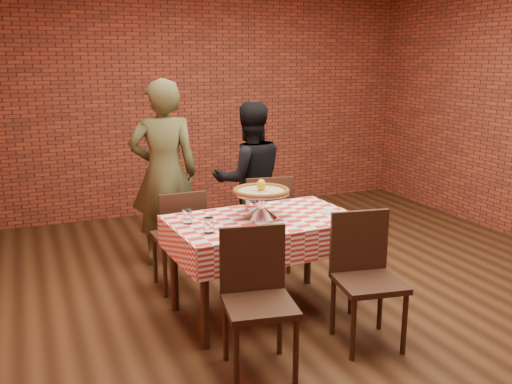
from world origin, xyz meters
The scene contains 19 objects.
ground centered at (0.00, 0.00, 0.00)m, with size 6.00×6.00×0.00m, color black.
back_wall centered at (0.00, 3.00, 1.45)m, with size 5.50×5.50×0.00m, color maroon.
table centered at (-0.54, -0.10, 0.38)m, with size 1.37×0.82×0.75m, color #372215.
tablecloth centered at (-0.54, -0.10, 0.64)m, with size 1.40×0.86×0.24m, color red, non-canonical shape.
pizza_stand centered at (-0.55, -0.07, 0.85)m, with size 0.43×0.43×0.19m, color silver, non-canonical shape.
pizza centered at (-0.55, -0.07, 0.96)m, with size 0.43×0.43×0.03m, color beige.
lemon centered at (-0.55, -0.07, 1.01)m, with size 0.07×0.07×0.09m, color yellow.
water_glass_left centered at (-1.03, -0.28, 0.81)m, with size 0.07×0.07×0.11m, color white.
water_glass_right centered at (-1.10, -0.01, 0.81)m, with size 0.07×0.07×0.11m, color white.
side_plate centered at (-0.01, -0.15, 0.76)m, with size 0.15×0.15×0.01m, color white.
sweetener_packet_a centered at (0.02, -0.23, 0.76)m, with size 0.05×0.04×0.01m, color white.
sweetener_packet_b centered at (0.06, -0.20, 0.76)m, with size 0.05×0.04×0.01m, color white.
condiment_caddy centered at (-0.54, 0.20, 0.82)m, with size 0.09×0.07×0.13m, color silver.
chair_near_left centered at (-0.91, -0.87, 0.45)m, with size 0.42×0.42×0.90m, color #372215, non-canonical shape.
chair_near_right centered at (-0.08, -0.84, 0.45)m, with size 0.42×0.42×0.90m, color #372215, non-canonical shape.
chair_far_left centered at (-1.01, 0.63, 0.44)m, with size 0.39×0.39×0.87m, color #372215, non-canonical shape.
chair_far_right centered at (-0.16, 0.75, 0.45)m, with size 0.43×0.43×0.91m, color #372215, non-canonical shape.
diner_olive centered at (-0.96, 1.26, 0.88)m, with size 0.64×0.42×1.75m, color #4C4D2B.
diner_black centered at (-0.13, 1.18, 0.76)m, with size 0.74×0.58×1.52m, color black.
Camera 1 is at (-2.15, -3.77, 1.93)m, focal length 39.08 mm.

